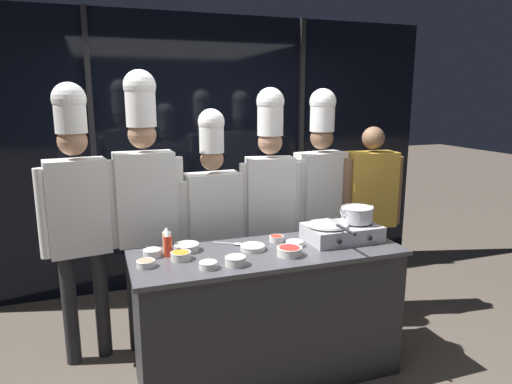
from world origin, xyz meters
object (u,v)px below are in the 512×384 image
prep_bowl_bell_pepper (289,251)px  serving_spoon_slotted (234,244)px  stock_pot (357,214)px  squeeze_bottle_chili (168,244)px  prep_bowl_chicken (235,260)px  prep_bowl_chili_flakes (277,238)px  prep_bowl_carrots (181,255)px  chef_pastry (270,190)px  chef_line (213,211)px  prep_bowl_noodles (295,243)px  portable_stove (342,232)px  chef_head (77,202)px  prep_bowl_rice (253,247)px  chef_sous (145,192)px  prep_bowl_onion (187,247)px  frying_pan (328,222)px  squeeze_bottle_oil (167,239)px  prep_bowl_garlic (152,252)px  prep_bowl_bean_sprouts (208,265)px  person_guest (370,202)px  chef_apprentice (320,187)px  prep_bowl_mushrooms (146,263)px

prep_bowl_bell_pepper → serving_spoon_slotted: prep_bowl_bell_pepper is taller
stock_pot → squeeze_bottle_chili: bearing=176.5°
prep_bowl_chicken → prep_bowl_chili_flakes: bearing=39.9°
prep_bowl_carrots → chef_pastry: chef_pastry is taller
chef_line → squeeze_bottle_chili: bearing=47.6°
prep_bowl_noodles → portable_stove: bearing=1.4°
chef_head → prep_bowl_rice: bearing=144.0°
chef_sous → serving_spoon_slotted: bearing=137.3°
chef_head → prep_bowl_carrots: bearing=127.2°
prep_bowl_onion → chef_pastry: (0.76, 0.44, 0.25)m
prep_bowl_chicken → prep_bowl_carrots: 0.36m
portable_stove → serving_spoon_slotted: bearing=168.1°
serving_spoon_slotted → chef_head: (-1.00, 0.43, 0.28)m
frying_pan → squeeze_bottle_oil: frying_pan is taller
prep_bowl_rice → chef_head: (-1.09, 0.58, 0.27)m
prep_bowl_chili_flakes → prep_bowl_garlic: size_ratio=0.86×
squeeze_bottle_chili → serving_spoon_slotted: squeeze_bottle_chili is taller
prep_bowl_chicken → prep_bowl_noodles: bearing=23.1°
portable_stove → prep_bowl_carrots: bearing=-179.6°
prep_bowl_bean_sprouts → person_guest: size_ratio=0.07×
prep_bowl_chicken → chef_head: chef_head is taller
portable_stove → prep_bowl_onion: bearing=172.4°
squeeze_bottle_oil → prep_bowl_carrots: bearing=-74.8°
prep_bowl_garlic → prep_bowl_bell_pepper: bearing=-18.3°
prep_bowl_carrots → chef_head: (-0.60, 0.60, 0.26)m
prep_bowl_rice → prep_bowl_onion: (-0.42, 0.13, 0.01)m
stock_pot → squeeze_bottle_chili: stock_pot is taller
squeeze_bottle_chili → chef_pastry: chef_pastry is taller
prep_bowl_bell_pepper → prep_bowl_chicken: bearing=-172.2°
prep_bowl_bell_pepper → chef_line: (-0.30, 0.79, 0.10)m
squeeze_bottle_oil → person_guest: bearing=12.1°
serving_spoon_slotted → prep_bowl_noodles: bearing=-23.6°
prep_bowl_rice → chef_apprentice: bearing=37.9°
prep_bowl_carrots → portable_stove: bearing=0.4°
prep_bowl_chicken → chef_pastry: 1.00m
frying_pan → prep_bowl_noodles: (-0.25, -0.01, -0.13)m
frying_pan → prep_bowl_garlic: 1.21m
prep_bowl_onion → chef_pastry: 0.92m
chef_sous → chef_pastry: chef_sous is taller
portable_stove → prep_bowl_rice: size_ratio=3.08×
chef_pastry → squeeze_bottle_oil: bearing=34.0°
prep_bowl_chili_flakes → prep_bowl_noodles: bearing=-59.2°
prep_bowl_chili_flakes → chef_head: size_ratio=0.05×
squeeze_bottle_chili → prep_bowl_rice: 0.56m
chef_line → prep_bowl_mushrooms: bearing=45.7°
chef_apprentice → chef_head: bearing=-7.6°
frying_pan → squeeze_bottle_chili: size_ratio=2.93×
prep_bowl_bell_pepper → prep_bowl_garlic: size_ratio=1.39×
squeeze_bottle_chili → person_guest: bearing=15.3°
prep_bowl_bell_pepper → chef_head: 1.51m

